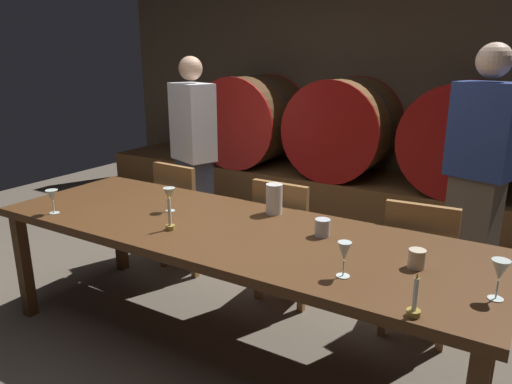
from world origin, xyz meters
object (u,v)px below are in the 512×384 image
object	(u,v)px
wine_barrel_left	(253,120)
wine_glass_far_right	(500,271)
wine_glass_center_left	(169,195)
cup_right	(417,259)
candle_right	(414,305)
chair_right	(419,262)
wine_glass_center_right	(344,253)
chair_center	(287,234)
wine_barrel_center	(344,128)
chair_left	(185,211)
wine_barrel_right	(464,137)
pitcher	(274,199)
cup_left	(322,228)
guest_left	(194,155)
wine_glass_far_left	(52,196)
dining_table	(230,237)
candle_left	(170,220)
guest_right	(478,180)

from	to	relation	value
wine_barrel_left	wine_glass_far_right	xyz separation A→B (m)	(2.72, -2.60, -0.10)
wine_glass_center_left	cup_right	bearing A→B (deg)	-1.36
candle_right	wine_glass_center_left	bearing A→B (deg)	163.65
chair_right	wine_glass_center_right	size ratio (longest dim) A/B	5.49
wine_barrel_left	chair_center	world-z (taller)	wine_barrel_left
wine_barrel_center	wine_glass_center_left	bearing A→B (deg)	-94.29
chair_left	cup_right	bearing A→B (deg)	163.64
wine_barrel_right	pitcher	bearing A→B (deg)	-108.98
wine_barrel_center	candle_right	distance (m)	3.22
wine_glass_center_left	cup_left	world-z (taller)	wine_glass_center_left
guest_left	wine_glass_far_left	distance (m)	1.43
wine_barrel_right	wine_glass_far_right	xyz separation A→B (m)	(0.52, -2.60, -0.10)
wine_glass_center_left	chair_center	bearing A→B (deg)	52.10
dining_table	wine_glass_far_left	size ratio (longest dim) A/B	19.43
wine_glass_far_left	wine_glass_center_right	xyz separation A→B (m)	(1.81, 0.11, 0.00)
wine_barrel_left	wine_glass_center_right	bearing A→B (deg)	-51.94
pitcher	wine_glass_far_right	world-z (taller)	pitcher
chair_right	cup_right	bearing A→B (deg)	95.20
wine_barrel_left	wine_glass_far_right	bearing A→B (deg)	-43.70
wine_barrel_left	cup_right	size ratio (longest dim) A/B	11.30
chair_center	wine_glass_center_left	distance (m)	0.87
candle_left	wine_glass_far_left	xyz separation A→B (m)	(-0.79, -0.15, 0.05)
wine_glass_center_right	cup_right	distance (m)	0.36
cup_left	cup_right	distance (m)	0.54
wine_barrel_center	cup_right	world-z (taller)	wine_barrel_center
chair_left	chair_right	distance (m)	1.81
chair_left	candle_right	size ratio (longest dim) A/B	4.95
dining_table	chair_left	distance (m)	1.17
wine_glass_far_left	wine_glass_center_right	world-z (taller)	wine_glass_center_right
cup_left	cup_right	xyz separation A→B (m)	(0.52, -0.14, -0.00)
wine_glass_far_right	cup_right	xyz separation A→B (m)	(-0.34, 0.13, -0.08)
wine_glass_center_left	dining_table	bearing A→B (deg)	-4.89
cup_right	guest_left	bearing A→B (deg)	153.25
guest_right	cup_left	size ratio (longest dim) A/B	18.64
wine_glass_far_left	wine_glass_center_left	distance (m)	0.70
guest_right	wine_glass_center_left	size ratio (longest dim) A/B	11.80
guest_right	pitcher	size ratio (longest dim) A/B	9.57
wine_barrel_left	wine_barrel_right	xyz separation A→B (m)	(2.20, 0.00, 0.00)
wine_barrel_right	dining_table	distance (m)	2.62
cup_right	candle_left	bearing A→B (deg)	-170.75
cup_right	wine_glass_far_left	bearing A→B (deg)	-170.05
wine_barrel_center	dining_table	distance (m)	2.50
dining_table	guest_right	size ratio (longest dim) A/B	1.63
cup_left	candle_left	bearing A→B (deg)	-155.39
candle_left	chair_right	bearing A→B (deg)	37.14
chair_center	chair_right	size ratio (longest dim) A/B	1.00
cup_right	chair_left	bearing A→B (deg)	160.08
wine_glass_center_left	candle_right	bearing A→B (deg)	-16.35
dining_table	wine_glass_center_right	size ratio (longest dim) A/B	17.81
wine_barrel_center	wine_barrel_right	world-z (taller)	same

